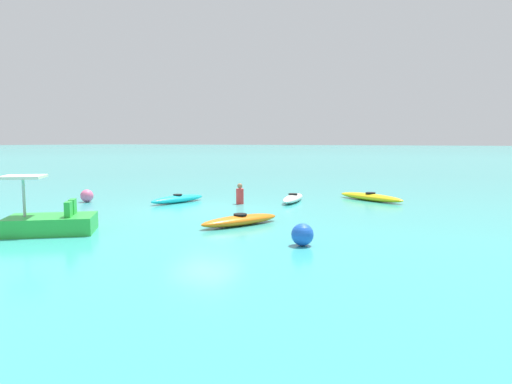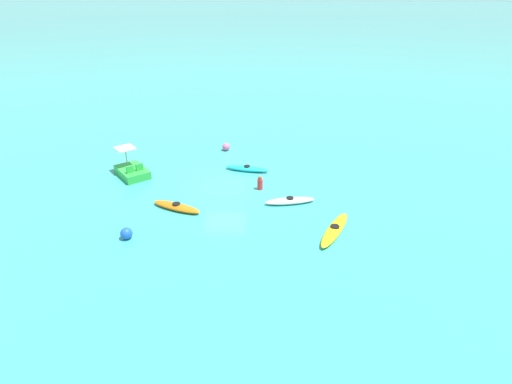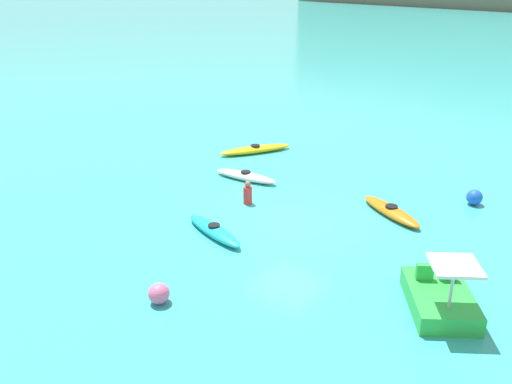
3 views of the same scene
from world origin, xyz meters
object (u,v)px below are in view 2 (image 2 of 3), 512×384
(buoy_pink, at_px, (226,147))
(pedal_boat_green, at_px, (132,171))
(buoy_blue, at_px, (126,233))
(kayak_cyan, at_px, (247,169))
(kayak_white, at_px, (290,201))
(kayak_orange, at_px, (177,207))
(person_near_shore, at_px, (260,183))
(kayak_yellow, at_px, (335,230))

(buoy_pink, bearing_deg, pedal_boat_green, 39.12)
(buoy_blue, distance_m, buoy_pink, 12.19)
(pedal_boat_green, xyz_separation_m, buoy_pink, (-5.54, -4.50, -0.06))
(pedal_boat_green, bearing_deg, buoy_pink, -140.88)
(kayak_cyan, bearing_deg, kayak_white, 120.41)
(kayak_cyan, xyz_separation_m, buoy_pink, (1.67, -3.64, 0.11))
(pedal_boat_green, relative_size, buoy_blue, 4.92)
(pedal_boat_green, bearing_deg, kayak_white, 160.45)
(kayak_cyan, bearing_deg, kayak_orange, 55.07)
(kayak_orange, distance_m, person_near_shore, 5.12)
(kayak_yellow, relative_size, buoy_blue, 6.02)
(kayak_orange, height_order, person_near_shore, person_near_shore)
(kayak_cyan, relative_size, kayak_orange, 0.99)
(kayak_white, relative_size, person_near_shore, 3.25)
(kayak_white, relative_size, buoy_blue, 5.01)
(kayak_cyan, bearing_deg, pedal_boat_green, 6.83)
(kayak_yellow, bearing_deg, kayak_white, -55.14)
(kayak_white, bearing_deg, kayak_orange, 7.43)
(buoy_blue, height_order, buoy_pink, buoy_blue)
(kayak_orange, relative_size, kayak_yellow, 0.85)
(kayak_white, height_order, pedal_boat_green, pedal_boat_green)
(pedal_boat_green, bearing_deg, person_near_shore, 167.88)
(person_near_shore, bearing_deg, kayak_cyan, -71.47)
(buoy_blue, bearing_deg, buoy_pink, -107.81)
(kayak_cyan, relative_size, buoy_blue, 5.09)
(kayak_orange, xyz_separation_m, buoy_pink, (-1.91, -8.76, 0.11))
(kayak_white, xyz_separation_m, buoy_pink, (4.21, -7.97, 0.11))
(kayak_white, distance_m, pedal_boat_green, 10.35)
(pedal_boat_green, bearing_deg, kayak_cyan, -173.17)
(kayak_white, xyz_separation_m, person_near_shore, (1.67, -1.73, 0.22))
(kayak_orange, relative_size, pedal_boat_green, 1.04)
(kayak_orange, xyz_separation_m, kayak_white, (-6.12, -0.80, -0.00))
(kayak_yellow, height_order, buoy_blue, buoy_blue)
(pedal_boat_green, height_order, buoy_pink, pedal_boat_green)
(kayak_orange, bearing_deg, pedal_boat_green, -49.55)
(kayak_cyan, relative_size, kayak_yellow, 0.84)
(kayak_cyan, height_order, kayak_white, same)
(buoy_blue, bearing_deg, person_near_shore, -139.44)
(kayak_white, xyz_separation_m, kayak_yellow, (-2.02, 2.90, -0.00))
(kayak_cyan, bearing_deg, kayak_yellow, 122.25)
(kayak_yellow, distance_m, buoy_blue, 9.99)
(kayak_orange, distance_m, kayak_white, 6.17)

